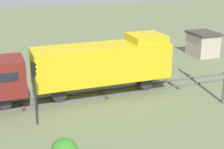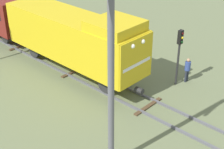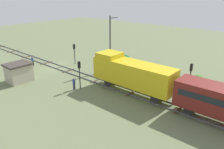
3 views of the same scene
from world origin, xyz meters
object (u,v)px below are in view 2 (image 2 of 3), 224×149
traffic_signal_mid (179,47)px  worker_by_signal (187,68)px  catenary_mast (110,78)px  locomotive (75,36)px

traffic_signal_mid → worker_by_signal: size_ratio=2.24×
traffic_signal_mid → worker_by_signal: bearing=-19.9°
catenary_mast → locomotive: bearing=57.7°
traffic_signal_mid → worker_by_signal: traffic_signal_mid is taller
locomotive → traffic_signal_mid: bearing=-60.6°
worker_by_signal → catenary_mast: size_ratio=0.19×
locomotive → catenary_mast: catenary_mast is taller
traffic_signal_mid → catenary_mast: bearing=-166.9°
worker_by_signal → locomotive: bearing=-71.0°
locomotive → traffic_signal_mid: (3.40, -6.03, -0.11)m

